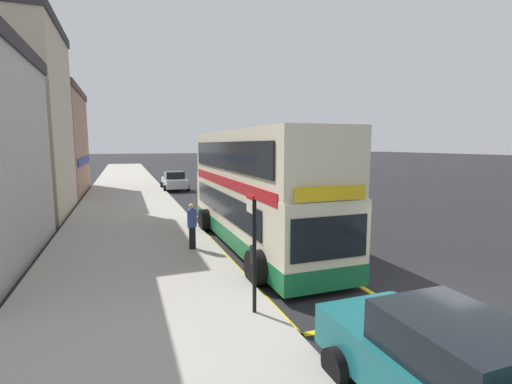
{
  "coord_description": "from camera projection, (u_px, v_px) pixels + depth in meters",
  "views": [
    {
      "loc": [
        -7.17,
        -6.13,
        3.9
      ],
      "look_at": [
        -2.22,
        7.41,
        2.01
      ],
      "focal_mm": 25.39,
      "sensor_mm": 36.0,
      "label": 1
    }
  ],
  "objects": [
    {
      "name": "parked_car_grey_distant",
      "position": [
        252.0,
        176.0,
        36.37
      ],
      "size": [
        2.09,
        4.2,
        1.62
      ],
      "rotation": [
        0.0,
        0.0,
        -0.05
      ],
      "color": "slate",
      "rests_on": "ground"
    },
    {
      "name": "pavement_near",
      "position": [
        127.0,
        183.0,
        36.07
      ],
      "size": [
        6.0,
        76.0,
        0.14
      ],
      "primitive_type": "cube",
      "color": "#A39E93",
      "rests_on": "ground"
    },
    {
      "name": "bus_bay_markings",
      "position": [
        255.0,
        246.0,
        13.99
      ],
      "size": [
        2.91,
        13.23,
        0.01
      ],
      "color": "gold",
      "rests_on": "ground"
    },
    {
      "name": "bus_stop_sign",
      "position": [
        253.0,
        244.0,
        8.06
      ],
      "size": [
        0.09,
        0.51,
        2.64
      ],
      "color": "black",
      "rests_on": "pavement_near"
    },
    {
      "name": "pedestrian_waiting_near_sign",
      "position": [
        192.0,
        224.0,
        13.06
      ],
      "size": [
        0.34,
        0.34,
        1.66
      ],
      "color": "black",
      "rests_on": "pavement_near"
    },
    {
      "name": "parked_car_silver_far",
      "position": [
        174.0,
        181.0,
        31.21
      ],
      "size": [
        2.09,
        4.2,
        1.62
      ],
      "rotation": [
        0.0,
        0.0,
        -0.01
      ],
      "color": "#B2B5BA",
      "rests_on": "ground"
    },
    {
      "name": "parked_car_teal_ahead",
      "position": [
        449.0,
        373.0,
        4.94
      ],
      "size": [
        2.09,
        4.2,
        1.62
      ],
      "rotation": [
        0.0,
        0.0,
        -0.02
      ],
      "color": "#196066",
      "rests_on": "ground"
    },
    {
      "name": "double_decker_bus",
      "position": [
        256.0,
        193.0,
        13.91
      ],
      "size": [
        3.19,
        10.8,
        4.4
      ],
      "color": "beige",
      "rests_on": "ground"
    },
    {
      "name": "terrace_annex",
      "position": [
        8.0,
        141.0,
        27.27
      ],
      "size": [
        10.4,
        10.53,
        9.18
      ],
      "color": "#9E7056",
      "rests_on": "ground"
    },
    {
      "name": "ground_plane",
      "position": [
        196.0,
        182.0,
        38.46
      ],
      "size": [
        260.0,
        260.0,
        0.0
      ],
      "primitive_type": "plane",
      "color": "black"
    }
  ]
}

